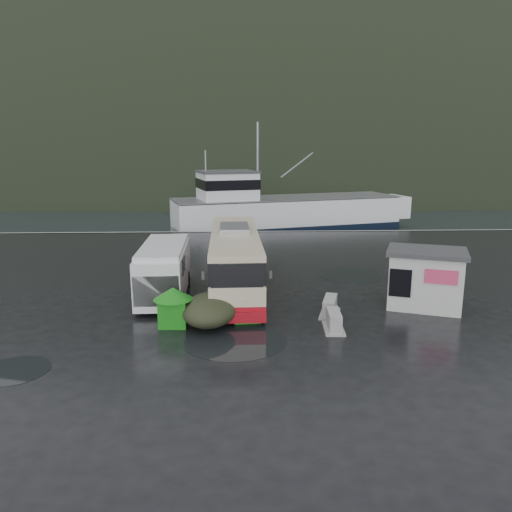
{
  "coord_description": "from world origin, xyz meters",
  "views": [
    {
      "loc": [
        2.01,
        -20.22,
        7.05
      ],
      "look_at": [
        2.89,
        3.43,
        1.7
      ],
      "focal_mm": 35.0,
      "sensor_mm": 36.0,
      "label": 1
    }
  ],
  "objects_px": {
    "coach_bus": "(235,289)",
    "waste_bin_right": "(246,320)",
    "waste_bin_left": "(174,325)",
    "dome_tent": "(210,324)",
    "jersey_barrier_a": "(333,330)",
    "ticket_kiosk": "(423,307)",
    "fishing_trawler": "(287,217)",
    "jersey_barrier_b": "(330,315)",
    "white_van": "(165,297)"
  },
  "relations": [
    {
      "from": "ticket_kiosk",
      "to": "jersey_barrier_b",
      "type": "bearing_deg",
      "value": -147.2
    },
    {
      "from": "coach_bus",
      "to": "white_van",
      "type": "distance_m",
      "value": 3.51
    },
    {
      "from": "waste_bin_right",
      "to": "ticket_kiosk",
      "type": "distance_m",
      "value": 7.98
    },
    {
      "from": "waste_bin_right",
      "to": "ticket_kiosk",
      "type": "bearing_deg",
      "value": 10.28
    },
    {
      "from": "white_van",
      "to": "ticket_kiosk",
      "type": "bearing_deg",
      "value": -10.9
    },
    {
      "from": "coach_bus",
      "to": "white_van",
      "type": "height_order",
      "value": "coach_bus"
    },
    {
      "from": "coach_bus",
      "to": "dome_tent",
      "type": "bearing_deg",
      "value": -102.46
    },
    {
      "from": "white_van",
      "to": "ticket_kiosk",
      "type": "xyz_separation_m",
      "value": [
        11.62,
        -1.92,
        0.0
      ]
    },
    {
      "from": "waste_bin_left",
      "to": "jersey_barrier_a",
      "type": "height_order",
      "value": "waste_bin_left"
    },
    {
      "from": "fishing_trawler",
      "to": "dome_tent",
      "type": "bearing_deg",
      "value": -117.15
    },
    {
      "from": "dome_tent",
      "to": "jersey_barrier_b",
      "type": "xyz_separation_m",
      "value": [
        4.97,
        0.87,
        0.0
      ]
    },
    {
      "from": "white_van",
      "to": "waste_bin_right",
      "type": "height_order",
      "value": "white_van"
    },
    {
      "from": "waste_bin_left",
      "to": "waste_bin_right",
      "type": "height_order",
      "value": "waste_bin_left"
    },
    {
      "from": "dome_tent",
      "to": "waste_bin_left",
      "type": "bearing_deg",
      "value": -176.3
    },
    {
      "from": "ticket_kiosk",
      "to": "jersey_barrier_b",
      "type": "height_order",
      "value": "ticket_kiosk"
    },
    {
      "from": "waste_bin_left",
      "to": "ticket_kiosk",
      "type": "bearing_deg",
      "value": 10.04
    },
    {
      "from": "ticket_kiosk",
      "to": "fishing_trawler",
      "type": "xyz_separation_m",
      "value": [
        -3.36,
        27.78,
        0.0
      ]
    },
    {
      "from": "ticket_kiosk",
      "to": "fishing_trawler",
      "type": "bearing_deg",
      "value": 117.51
    },
    {
      "from": "waste_bin_right",
      "to": "white_van",
      "type": "bearing_deg",
      "value": 138.39
    },
    {
      "from": "waste_bin_right",
      "to": "fishing_trawler",
      "type": "bearing_deg",
      "value": 81.25
    },
    {
      "from": "jersey_barrier_a",
      "to": "ticket_kiosk",
      "type": "bearing_deg",
      "value": 30.42
    },
    {
      "from": "coach_bus",
      "to": "jersey_barrier_a",
      "type": "height_order",
      "value": "coach_bus"
    },
    {
      "from": "jersey_barrier_a",
      "to": "coach_bus",
      "type": "bearing_deg",
      "value": 123.58
    },
    {
      "from": "waste_bin_right",
      "to": "ticket_kiosk",
      "type": "relative_size",
      "value": 0.46
    },
    {
      "from": "coach_bus",
      "to": "waste_bin_right",
      "type": "relative_size",
      "value": 7.11
    },
    {
      "from": "fishing_trawler",
      "to": "ticket_kiosk",
      "type": "bearing_deg",
      "value": -98.89
    },
    {
      "from": "coach_bus",
      "to": "jersey_barrier_a",
      "type": "xyz_separation_m",
      "value": [
        3.83,
        -5.78,
        0.0
      ]
    },
    {
      "from": "white_van",
      "to": "jersey_barrier_b",
      "type": "distance_m",
      "value": 7.82
    },
    {
      "from": "waste_bin_left",
      "to": "ticket_kiosk",
      "type": "xyz_separation_m",
      "value": [
        10.74,
        1.9,
        0.0
      ]
    },
    {
      "from": "waste_bin_left",
      "to": "dome_tent",
      "type": "height_order",
      "value": "waste_bin_left"
    },
    {
      "from": "waste_bin_left",
      "to": "dome_tent",
      "type": "distance_m",
      "value": 1.43
    },
    {
      "from": "jersey_barrier_a",
      "to": "jersey_barrier_b",
      "type": "relative_size",
      "value": 0.98
    },
    {
      "from": "jersey_barrier_a",
      "to": "jersey_barrier_b",
      "type": "height_order",
      "value": "jersey_barrier_b"
    },
    {
      "from": "jersey_barrier_b",
      "to": "waste_bin_right",
      "type": "bearing_deg",
      "value": -172.11
    },
    {
      "from": "white_van",
      "to": "jersey_barrier_b",
      "type": "relative_size",
      "value": 3.96
    },
    {
      "from": "white_van",
      "to": "jersey_barrier_b",
      "type": "bearing_deg",
      "value": -22.93
    },
    {
      "from": "white_van",
      "to": "dome_tent",
      "type": "bearing_deg",
      "value": -59.76
    },
    {
      "from": "waste_bin_left",
      "to": "fishing_trawler",
      "type": "height_order",
      "value": "fishing_trawler"
    },
    {
      "from": "dome_tent",
      "to": "coach_bus",
      "type": "bearing_deg",
      "value": 78.79
    },
    {
      "from": "jersey_barrier_a",
      "to": "waste_bin_right",
      "type": "bearing_deg",
      "value": 160.09
    },
    {
      "from": "waste_bin_left",
      "to": "jersey_barrier_a",
      "type": "relative_size",
      "value": 1.04
    },
    {
      "from": "waste_bin_left",
      "to": "fishing_trawler",
      "type": "bearing_deg",
      "value": 76.04
    },
    {
      "from": "coach_bus",
      "to": "waste_bin_right",
      "type": "xyz_separation_m",
      "value": [
        0.48,
        -4.56,
        0.0
      ]
    },
    {
      "from": "dome_tent",
      "to": "ticket_kiosk",
      "type": "distance_m",
      "value": 9.48
    },
    {
      "from": "dome_tent",
      "to": "jersey_barrier_a",
      "type": "xyz_separation_m",
      "value": [
        4.81,
        -0.83,
        0.0
      ]
    },
    {
      "from": "fishing_trawler",
      "to": "waste_bin_right",
      "type": "bearing_deg",
      "value": -114.53
    },
    {
      "from": "dome_tent",
      "to": "fishing_trawler",
      "type": "relative_size",
      "value": 0.12
    },
    {
      "from": "jersey_barrier_a",
      "to": "fishing_trawler",
      "type": "height_order",
      "value": "fishing_trawler"
    },
    {
      "from": "ticket_kiosk",
      "to": "jersey_barrier_a",
      "type": "distance_m",
      "value": 5.21
    },
    {
      "from": "waste_bin_left",
      "to": "jersey_barrier_b",
      "type": "distance_m",
      "value": 6.47
    }
  ]
}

